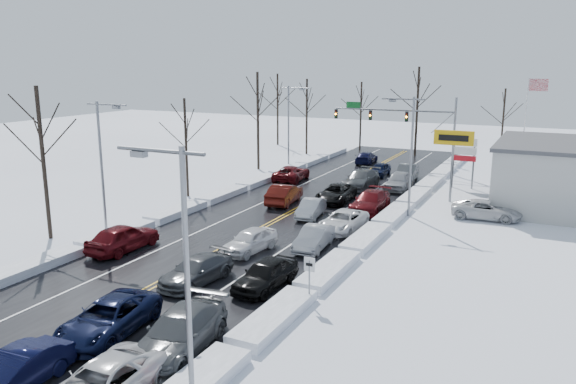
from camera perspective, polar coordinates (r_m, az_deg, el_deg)
The scene contains 42 objects.
ground at distance 37.89m, azimuth -4.30°, elevation -4.53°, with size 160.00×160.00×0.00m, color white.
road_surface at distance 39.55m, azimuth -2.84°, elevation -3.75°, with size 14.00×84.00×0.01m, color black.
snow_bank_left at distance 43.60m, azimuth -11.64°, elevation -2.43°, with size 1.60×72.00×0.51m, color white.
snow_bank_right at distance 36.64m, azimuth 7.67°, elevation -5.23°, with size 1.60×72.00×0.51m, color white.
traffic_signal_mast at distance 61.27m, azimuth 11.90°, elevation 7.14°, with size 13.28×0.39×8.00m.
tires_plus_sign at distance 48.21m, azimuth 16.47°, elevation 4.82°, with size 3.20×0.34×6.00m.
used_vehicles_sign at distance 54.32m, azimuth 17.45°, elevation 3.82°, with size 2.20×0.22×4.65m.
speed_limit_sign at distance 27.07m, azimuth 2.19°, elevation -8.09°, with size 0.55×0.09×2.35m.
flagpole at distance 61.47m, azimuth 23.11°, elevation 6.83°, with size 1.87×1.20×10.00m.
streetlight_se at distance 17.61m, azimuth -10.79°, elevation -7.31°, with size 3.20×0.25×9.00m.
streetlight_ne at distance 42.78m, azimuth 12.19°, elevation 4.52°, with size 3.20×0.25×9.00m.
streetlight_sw at distance 38.52m, azimuth -18.26°, elevation 3.26°, with size 3.20×0.25×9.00m.
streetlight_nw at distance 61.55m, azimuth 0.22°, elevation 7.29°, with size 3.20×0.25×9.00m.
tree_left_b at distance 39.28m, azimuth -23.84°, elevation 5.46°, with size 4.00×4.00×10.00m.
tree_left_c at distance 48.93m, azimuth -10.38°, elevation 6.37°, with size 3.40×3.40×8.50m.
tree_left_d at distance 60.94m, azimuth -3.10°, elevation 9.12°, with size 4.20×4.20×10.50m.
tree_left_e at distance 71.53m, azimuth 1.92°, elevation 9.13°, with size 3.80×3.80×9.50m.
tree_far_a at distance 80.02m, azimuth -1.07°, elevation 9.78°, with size 4.00×4.00×10.00m.
tree_far_b at distance 76.31m, azimuth 7.44°, elevation 9.00°, with size 3.60×3.60×9.00m.
tree_far_c at distance 72.12m, azimuth 13.06°, elevation 9.67°, with size 4.40×4.40×11.00m.
tree_far_d at distance 72.13m, azimuth 21.09°, elevation 7.76°, with size 3.40×3.40×8.50m.
queued_car_2 at distance 26.01m, azimuth -17.68°, elevation -13.57°, with size 2.46×5.34×1.48m, color black.
queued_car_3 at distance 30.50m, azimuth -9.26°, elevation -9.08°, with size 1.93×4.75×1.38m, color #444649.
queued_car_4 at distance 34.91m, azimuth -3.88°, elevation -6.06°, with size 1.71×4.26×1.45m, color silver.
queued_car_5 at distance 42.58m, azimuth 2.33°, elevation -2.54°, with size 1.41×4.05×1.34m, color #A3A7AB.
queued_car_6 at distance 47.39m, azimuth 4.89°, elevation -0.98°, with size 2.39×5.19×1.44m, color black.
queued_car_7 at distance 53.06m, azimuth 7.39°, elevation 0.46°, with size 2.28×5.61×1.63m, color #424548.
queued_car_8 at distance 58.99m, azimuth 9.29°, elevation 1.66°, with size 1.56×3.88×1.32m, color black.
queued_car_11 at distance 23.97m, azimuth -10.87°, elevation -15.54°, with size 2.28×5.60×1.63m, color #46494C.
queued_car_12 at distance 29.45m, azimuth -2.28°, elevation -9.73°, with size 1.81×4.50×1.53m, color black.
queued_car_13 at distance 35.41m, azimuth 2.65°, elevation -5.77°, with size 1.49×4.28×1.41m, color #96999E.
queued_car_14 at distance 39.33m, azimuth 5.59°, elevation -3.90°, with size 2.29×4.96×1.38m, color white.
queued_car_15 at distance 44.74m, azimuth 8.32°, elevation -1.91°, with size 2.17×5.34×1.55m, color #520B0F.
queued_car_16 at distance 52.73m, azimuth 11.18°, elevation 0.25°, with size 1.96×4.87×1.66m, color #95979C.
queued_car_17 at distance 56.89m, azimuth 11.97°, elevation 1.13°, with size 1.71×4.90×1.61m, color #434648.
oncoming_car_0 at distance 46.57m, azimuth -0.38°, elevation -1.18°, with size 1.74×5.00×1.65m, color #4C0F0A.
oncoming_car_1 at distance 55.69m, azimuth 0.36°, elevation 1.16°, with size 2.49×5.41×1.50m, color #510A0E.
oncoming_car_2 at distance 66.04m, azimuth 7.95°, elevation 2.90°, with size 1.89×4.65×1.35m, color black.
oncoming_car_3 at distance 36.49m, azimuth -16.34°, elevation -5.73°, with size 2.03×5.04×1.72m, color #540B0F.
parked_car_0 at distance 44.53m, azimuth 19.45°, elevation -2.59°, with size 2.32×5.04×1.40m, color silver.
parked_car_1 at distance 49.91m, azimuth 23.71°, elevation -1.33°, with size 2.31×5.68×1.65m, color silver.
parked_car_2 at distance 53.23m, azimuth 21.67°, elevation -0.32°, with size 1.91×4.74×1.61m, color black.
Camera 1 is at (18.35, -31.15, 11.32)m, focal length 35.00 mm.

